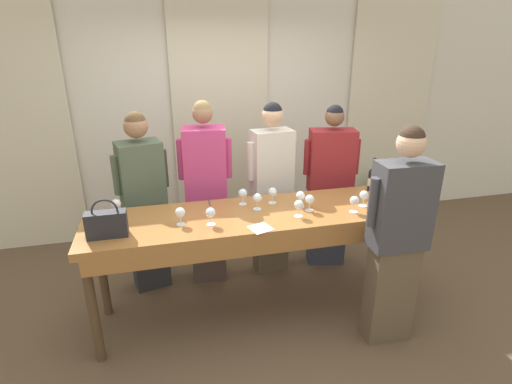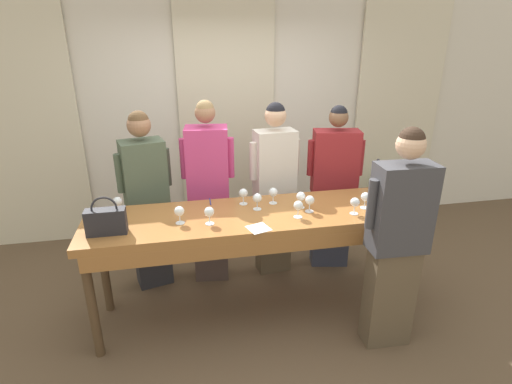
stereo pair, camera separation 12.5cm
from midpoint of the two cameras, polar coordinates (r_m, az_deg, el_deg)
The scene contains 28 objects.
ground_plane at distance 3.71m, azimuth -0.74°, elevation -16.52°, with size 18.00×18.00×0.00m, color brown.
wall_back at distance 4.82m, azimuth -5.90°, elevation 10.79°, with size 12.00×0.06×2.80m.
curtain_panel_left at distance 4.96m, azimuth -31.74°, elevation 7.37°, with size 1.11×0.03×2.69m.
curtain_panel_center at distance 4.77m, azimuth -5.76°, elevation 9.99°, with size 1.11×0.03×2.69m.
curtain_panel_right at distance 5.51m, azimuth 17.69°, elevation 10.64°, with size 1.11×0.03×2.69m.
tasting_bar at distance 3.23m, azimuth -0.72°, elevation -4.61°, with size 2.73×0.71×0.95m.
wine_bottle at distance 3.77m, azimuth 15.41°, elevation 1.84°, with size 0.08×0.08×0.31m.
handbag at distance 3.01m, azimuth -21.71°, elevation -4.20°, with size 0.28×0.10×0.29m.
wine_glass_front_left at distance 3.26m, azimuth 12.82°, elevation -1.30°, with size 0.07×0.07×0.14m.
wine_glass_front_mid at distance 3.36m, azimuth 1.31°, elevation -0.08°, with size 0.07×0.07×0.14m.
wine_glass_front_right at distance 3.39m, azimuth 14.16°, elevation -0.51°, with size 0.07×0.07×0.14m.
wine_glass_center_left at distance 3.33m, azimuth -20.37°, elevation -1.67°, with size 0.07×0.07×0.14m.
wine_glass_center_mid at distance 3.33m, azimuth -2.98°, elevation -0.25°, with size 0.07×0.07×0.14m.
wine_glass_center_right at distance 3.11m, azimuth 5.01°, elevation -1.92°, with size 0.07×0.07×0.14m.
wine_glass_back_left at distance 2.99m, azimuth -7.70°, elevation -3.02°, with size 0.07×0.07×0.14m.
wine_glass_back_mid at distance 3.23m, azimuth 6.59°, elevation -1.12°, with size 0.07×0.07×0.14m.
wine_glass_back_right at distance 3.22m, azimuth 15.27°, elevation -1.85°, with size 0.07×0.07×0.14m.
wine_glass_near_host at distance 3.29m, azimuth 5.29°, elevation -0.61°, with size 0.07×0.07×0.14m.
wine_glass_by_bottle at distance 3.23m, azimuth -0.93°, elevation -0.94°, with size 0.07×0.07×0.14m.
wine_glass_by_handbag at distance 3.04m, azimuth -11.93°, elevation -2.96°, with size 0.07×0.07×0.14m.
napkin at distance 2.95m, azimuth -0.57°, elevation -5.21°, with size 0.19×0.19×0.00m.
pen at distance 3.42m, azimuth -7.73°, elevation -1.47°, with size 0.01×0.14×0.01m.
guest_olive_jacket at distance 3.78m, azimuth -16.61°, elevation -1.45°, with size 0.49×0.35×1.69m.
guest_pink_top at distance 3.77m, azimuth -8.04°, elevation -0.35°, with size 0.50×0.32×1.77m.
guest_cream_sweater at distance 3.88m, azimuth 1.30°, elevation 0.51°, with size 0.50×0.27×1.73m.
guest_striped_shirt at distance 4.09m, azimuth 9.61°, elevation 0.63°, with size 0.56×0.31×1.68m.
host_pouring at distance 3.11m, azimuth 18.46°, elevation -6.32°, with size 0.53×0.24×1.73m.
potted_plant at distance 5.49m, azimuth 16.68°, elevation -0.27°, with size 0.27×0.27×0.64m.
Camera 1 is at (-0.72, -2.84, 2.28)m, focal length 28.00 mm.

